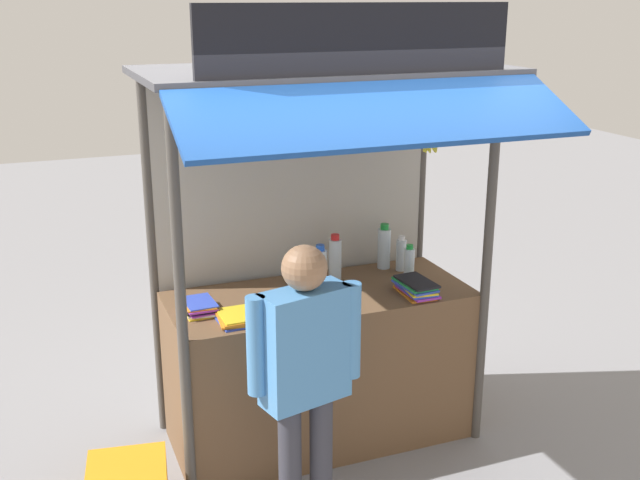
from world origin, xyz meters
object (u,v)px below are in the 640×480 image
magazine_stack_far_right (416,287)px  banana_bunch_rightmost (431,138)px  vendor_person (305,365)px  water_bottle_left (409,263)px  water_bottle_front_left (335,258)px  water_bottle_mid_right (384,247)px  magazine_stack_rear_center (199,307)px  banana_bunch_inner_right (370,130)px  water_bottle_far_left (401,254)px  magazine_stack_mid_left (236,318)px  water_bottle_back_left (320,269)px

magazine_stack_far_right → banana_bunch_rightmost: banana_bunch_rightmost is taller
vendor_person → water_bottle_left: bearing=25.7°
water_bottle_front_left → water_bottle_mid_right: bearing=10.4°
magazine_stack_rear_center → banana_bunch_inner_right: bearing=-29.4°
water_bottle_far_left → magazine_stack_mid_left: bearing=-161.3°
magazine_stack_rear_center → banana_bunch_rightmost: (1.22, -0.48, 1.00)m
water_bottle_mid_right → magazine_stack_rear_center: bearing=-167.2°
water_bottle_left → magazine_stack_mid_left: (-1.23, -0.24, -0.09)m
water_bottle_left → magazine_stack_far_right: bearing=-107.6°
magazine_stack_mid_left → magazine_stack_rear_center: size_ratio=1.02×
water_bottle_mid_right → water_bottle_left: bearing=-79.9°
magazine_stack_mid_left → water_bottle_front_left: bearing=29.2°
magazine_stack_far_right → banana_bunch_inner_right: size_ratio=1.33×
water_bottle_back_left → magazine_stack_far_right: (0.53, -0.28, -0.10)m
water_bottle_left → vendor_person: 1.34m
water_bottle_mid_right → water_bottle_far_left: bearing=-45.5°
water_bottle_left → water_bottle_mid_right: size_ratio=0.78×
magazine_stack_mid_left → water_bottle_mid_right: bearing=23.6°
magazine_stack_far_right → banana_bunch_inner_right: 1.18m
water_bottle_mid_right → banana_bunch_rightmost: bearing=-99.0°
water_bottle_front_left → magazine_stack_far_right: size_ratio=0.95×
water_bottle_far_left → magazine_stack_mid_left: water_bottle_far_left is taller
water_bottle_back_left → water_bottle_left: bearing=-3.8°
magazine_stack_mid_left → banana_bunch_rightmost: banana_bunch_rightmost is taller
magazine_stack_mid_left → vendor_person: 0.64m
water_bottle_left → magazine_stack_rear_center: 1.39m
magazine_stack_rear_center → magazine_stack_far_right: 1.33m
magazine_stack_mid_left → magazine_stack_rear_center: 0.26m
water_bottle_left → water_bottle_far_left: (0.04, 0.19, 0.00)m
magazine_stack_far_right → water_bottle_mid_right: bearing=86.9°
water_bottle_front_left → magazine_stack_rear_center: 0.99m
water_bottle_mid_right → water_bottle_back_left: size_ratio=1.04×
water_bottle_far_left → vendor_person: size_ratio=0.15×
magazine_stack_rear_center → magazine_stack_mid_left: bearing=-52.1°
magazine_stack_far_right → banana_bunch_inner_right: banana_bunch_inner_right is taller
water_bottle_front_left → banana_bunch_rightmost: banana_bunch_rightmost is taller
magazine_stack_rear_center → banana_bunch_inner_right: 1.44m
water_bottle_left → water_bottle_far_left: same height
water_bottle_mid_right → magazine_stack_far_right: water_bottle_mid_right is taller
magazine_stack_far_right → vendor_person: vendor_person is taller
water_bottle_back_left → water_bottle_far_left: bearing=12.8°
water_bottle_front_left → water_bottle_left: (0.44, -0.20, -0.03)m
water_bottle_front_left → banana_bunch_inner_right: banana_bunch_inner_right is taller
water_bottle_front_left → magazine_stack_mid_left: water_bottle_front_left is taller
magazine_stack_far_right → vendor_person: (-0.96, -0.61, -0.07)m
water_bottle_far_left → vendor_person: vendor_person is taller
water_bottle_front_left → banana_bunch_inner_right: (-0.10, -0.71, 0.95)m
water_bottle_mid_right → banana_bunch_inner_right: bearing=-122.1°
water_bottle_back_left → magazine_stack_rear_center: bearing=-174.7°
vendor_person → banana_bunch_inner_right: bearing=20.5°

